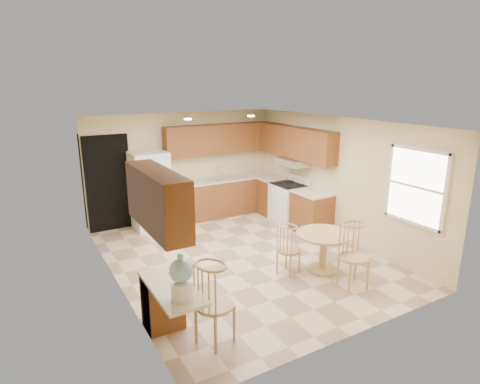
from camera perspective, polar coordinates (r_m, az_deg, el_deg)
floor at (r=7.56m, az=0.38°, el=-9.35°), size 5.50×5.50×0.00m
ceiling at (r=6.90m, az=0.42°, el=9.87°), size 4.50×5.50×0.02m
wall_back at (r=9.53m, az=-8.01°, el=3.67°), size 4.50×0.02×2.50m
wall_front at (r=5.08m, az=16.43°, el=-7.42°), size 4.50×0.02×2.50m
wall_left at (r=6.34m, az=-17.45°, el=-2.91°), size 0.02×5.50×2.50m
wall_right at (r=8.46m, az=13.68°, el=1.87°), size 0.02×5.50×2.50m
doorway at (r=9.07m, az=-18.20°, el=1.14°), size 0.90×0.02×2.10m
base_cab_back at (r=9.82m, az=-2.44°, el=-0.75°), size 2.75×0.60×0.87m
counter_back at (r=9.70m, az=-2.47°, el=1.83°), size 2.75×0.63×0.04m
base_cab_right_a at (r=9.87m, az=4.72°, el=-0.71°), size 0.60×0.59×0.87m
counter_right_a at (r=9.75m, az=4.77°, el=1.86°), size 0.63×0.59×0.04m
base_cab_right_b at (r=8.76m, az=10.12°, el=-2.99°), size 0.60×0.80×0.87m
counter_right_b at (r=8.63m, az=10.26°, el=-0.13°), size 0.63×0.80×0.04m
upper_cab_back at (r=9.64m, az=-2.91°, el=7.55°), size 2.75×0.33×0.70m
upper_cab_right at (r=9.14m, az=7.93°, el=6.98°), size 0.33×2.42×0.70m
upper_cab_left at (r=4.72m, az=-11.68°, el=-1.09°), size 0.33×1.40×0.70m
sink at (r=9.69m, az=-2.60°, el=1.94°), size 0.78×0.44×0.01m
range_hood at (r=9.13m, az=7.52°, el=4.26°), size 0.50×0.76×0.14m
desk_pedestal at (r=5.59m, az=-10.92°, el=-15.05°), size 0.48×0.42×0.72m
desk_top at (r=5.08m, az=-9.69°, el=-13.22°), size 0.50×1.20×0.04m
window at (r=7.20m, az=23.79°, el=0.70°), size 0.06×1.12×1.30m
can_light_a at (r=7.75m, az=-7.41°, el=10.24°), size 0.14×0.14×0.02m
can_light_b at (r=8.38m, az=1.59°, el=10.75°), size 0.14×0.14×0.02m
refrigerator at (r=8.99m, az=-12.67°, el=0.17°), size 0.76×0.74×1.72m
stove at (r=9.32m, az=6.95°, el=-1.53°), size 0.65×0.76×1.09m
dining_table at (r=7.04m, az=11.79°, el=-7.59°), size 0.94×0.94×0.70m
chair_table_a at (r=6.80m, az=7.37°, el=-7.61°), size 0.38×0.49×0.85m
chair_table_b at (r=6.51m, az=16.61°, el=-8.17°), size 0.46×0.47×1.04m
chair_desk at (r=4.99m, az=-3.09°, el=-14.91°), size 0.47×0.61×1.06m
water_crock at (r=4.67m, az=-8.35°, el=-12.04°), size 0.27×0.27×0.56m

